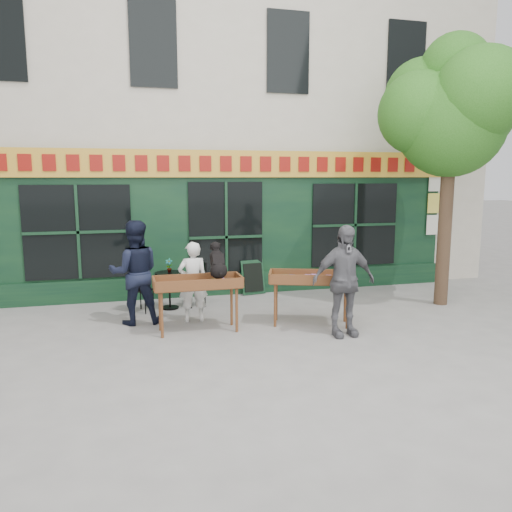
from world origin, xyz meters
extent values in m
plane|color=slate|center=(0.00, 0.00, 0.00)|extent=(80.00, 80.00, 0.00)
cube|color=beige|center=(0.00, 6.00, 5.00)|extent=(14.00, 7.00, 10.00)
cube|color=black|center=(0.00, 2.42, 1.60)|extent=(11.00, 0.16, 3.20)
cube|color=gold|center=(0.00, 2.30, 3.00)|extent=(11.00, 0.06, 0.60)
cube|color=maroon|center=(0.00, 2.26, 3.00)|extent=(9.60, 0.03, 0.34)
cube|color=black|center=(0.00, 2.32, 0.25)|extent=(11.00, 0.10, 0.50)
cube|color=black|center=(0.00, 2.32, 1.35)|extent=(1.70, 0.05, 2.50)
cube|color=black|center=(-3.20, 2.32, 1.55)|extent=(2.20, 0.05, 2.00)
cube|color=black|center=(3.20, 2.32, 1.55)|extent=(2.20, 0.05, 2.00)
cube|color=silver|center=(5.40, 2.30, 1.50)|extent=(0.42, 0.02, 0.50)
cube|color=#E5D14C|center=(5.40, 2.30, 2.05)|extent=(0.42, 0.02, 0.50)
cube|color=silver|center=(5.40, 2.30, 2.60)|extent=(0.42, 0.02, 0.50)
cylinder|color=#382619|center=(4.30, 0.30, 1.80)|extent=(0.28, 0.28, 3.60)
sphere|color=#1B5012|center=(4.30, 0.30, 3.80)|extent=(2.20, 2.20, 2.20)
sphere|color=#1B5012|center=(5.00, 0.60, 4.10)|extent=(1.80, 1.80, 1.80)
sphere|color=#1B5012|center=(3.70, 0.50, 4.00)|extent=(1.70, 1.70, 1.70)
sphere|color=#1B5012|center=(4.50, -0.30, 4.30)|extent=(1.80, 1.80, 1.80)
sphere|color=#1B5012|center=(4.00, 0.90, 4.40)|extent=(1.60, 1.60, 1.60)
sphere|color=#1B5012|center=(4.40, 0.40, 4.90)|extent=(1.40, 1.40, 1.40)
cylinder|color=brown|center=(-1.68, -0.52, 0.40)|extent=(0.05, 0.05, 0.80)
cylinder|color=brown|center=(-0.38, -0.52, 0.40)|extent=(0.05, 0.05, 0.80)
cylinder|color=brown|center=(-1.68, -0.08, 0.40)|extent=(0.05, 0.05, 0.80)
cylinder|color=brown|center=(-0.38, -0.08, 0.40)|extent=(0.05, 0.05, 0.80)
cube|color=brown|center=(-1.03, -0.30, 0.82)|extent=(1.50, 0.58, 0.05)
cube|color=brown|center=(-1.03, -0.59, 0.90)|extent=(1.50, 0.04, 0.18)
cube|color=brown|center=(-1.03, -0.01, 0.90)|extent=(1.50, 0.04, 0.18)
cube|color=brown|center=(-1.03, -0.30, 0.88)|extent=(1.30, 0.40, 0.06)
imported|color=white|center=(-1.03, 0.35, 0.76)|extent=(0.56, 0.37, 1.52)
cylinder|color=brown|center=(0.36, -0.39, 0.40)|extent=(0.05, 0.05, 0.80)
cylinder|color=brown|center=(1.59, -0.82, 0.40)|extent=(0.05, 0.05, 0.80)
cylinder|color=brown|center=(0.51, 0.03, 0.40)|extent=(0.05, 0.05, 0.80)
cylinder|color=brown|center=(1.74, -0.41, 0.40)|extent=(0.05, 0.05, 0.80)
cube|color=brown|center=(1.05, -0.40, 0.82)|extent=(1.61, 1.05, 0.05)
cube|color=brown|center=(0.95, -0.67, 0.90)|extent=(1.43, 0.54, 0.18)
cube|color=brown|center=(1.15, -0.12, 0.90)|extent=(1.43, 0.54, 0.18)
cube|color=brown|center=(1.05, -0.40, 0.88)|extent=(1.36, 0.81, 0.06)
imported|color=#555459|center=(1.35, -1.15, 0.96)|extent=(1.13, 0.48, 1.92)
cylinder|color=black|center=(-1.39, 1.39, 0.02)|extent=(0.36, 0.36, 0.03)
cylinder|color=black|center=(-1.39, 1.39, 0.38)|extent=(0.04, 0.04, 0.72)
cylinder|color=black|center=(-1.39, 1.39, 0.75)|extent=(0.60, 0.60, 0.03)
cube|color=black|center=(-1.94, 1.29, 0.45)|extent=(0.50, 0.50, 0.03)
cube|color=black|center=(-2.08, 1.38, 0.70)|extent=(0.23, 0.31, 0.50)
cylinder|color=black|center=(-1.90, 1.08, 0.22)|extent=(0.02, 0.02, 0.44)
cylinder|color=black|center=(-1.73, 1.33, 0.22)|extent=(0.02, 0.02, 0.44)
cylinder|color=black|center=(-2.15, 1.25, 0.22)|extent=(0.02, 0.02, 0.44)
cylinder|color=black|center=(-1.98, 1.49, 0.22)|extent=(0.02, 0.02, 0.44)
cube|color=black|center=(-0.84, 1.44, 0.45)|extent=(0.42, 0.42, 0.03)
cube|color=black|center=(-0.67, 1.47, 0.70)|extent=(0.10, 0.36, 0.50)
cylinder|color=black|center=(-1.01, 1.55, 0.22)|extent=(0.02, 0.02, 0.44)
cylinder|color=black|center=(-0.96, 1.26, 0.22)|extent=(0.02, 0.02, 0.44)
cylinder|color=black|center=(-0.72, 1.61, 0.22)|extent=(0.02, 0.02, 0.44)
cylinder|color=black|center=(-0.66, 1.32, 0.22)|extent=(0.02, 0.02, 0.44)
imported|color=gray|center=(-1.39, 1.39, 0.91)|extent=(0.18, 0.15, 0.29)
imported|color=black|center=(-2.09, 0.49, 0.97)|extent=(0.95, 0.74, 1.93)
cube|color=black|center=(0.61, 2.20, 0.40)|extent=(0.58, 0.27, 0.79)
cube|color=black|center=(0.61, 2.18, 0.40)|extent=(0.48, 0.23, 0.65)
camera|label=1|loc=(-2.20, -8.83, 2.72)|focal=35.00mm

